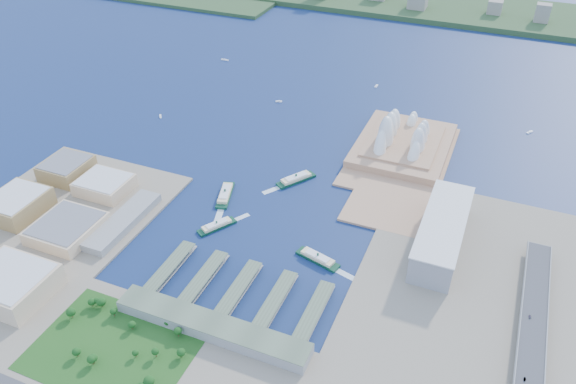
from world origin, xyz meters
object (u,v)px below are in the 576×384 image
at_px(toaster_building, 442,233).
at_px(ferry_b, 296,178).
at_px(ferry_a, 225,193).
at_px(ferry_c, 217,224).
at_px(ferry_d, 318,257).
at_px(opera_house, 405,130).
at_px(car_c, 530,316).
at_px(car_b, 525,379).

bearing_deg(toaster_building, ferry_b, 163.13).
bearing_deg(toaster_building, ferry_a, -178.52).
bearing_deg(ferry_c, ferry_d, -151.77).
distance_m(opera_house, car_c, 347.20).
bearing_deg(ferry_d, ferry_a, 81.09).
height_order(ferry_b, ferry_d, ferry_b).
bearing_deg(toaster_building, car_b, -58.83).
relative_size(opera_house, car_b, 42.95).
height_order(opera_house, ferry_c, opera_house).
height_order(ferry_a, car_c, car_c).
bearing_deg(car_c, ferry_d, -3.22).
height_order(ferry_a, ferry_c, ferry_a).
relative_size(ferry_a, car_c, 11.73).
distance_m(toaster_building, ferry_c, 264.49).
bearing_deg(opera_house, car_c, -56.58).
distance_m(ferry_a, car_c, 386.09).
xyz_separation_m(ferry_a, ferry_d, (154.04, -69.81, -0.47)).
distance_m(opera_house, ferry_c, 316.39).
distance_m(opera_house, ferry_d, 280.08).
bearing_deg(ferry_c, ferry_b, -79.38).
distance_m(ferry_d, car_c, 223.63).
height_order(toaster_building, ferry_d, toaster_building).
distance_m(ferry_a, car_b, 409.68).
height_order(opera_house, ferry_b, opera_house).
height_order(ferry_a, car_b, car_b).
bearing_deg(ferry_d, toaster_building, -42.30).
height_order(car_b, car_c, car_c).
bearing_deg(ferry_d, car_b, -96.51).
bearing_deg(opera_house, car_b, -62.50).
distance_m(ferry_b, ferry_d, 161.43).
bearing_deg(car_c, ferry_b, -26.38).
height_order(toaster_building, ferry_a, toaster_building).
relative_size(toaster_building, ferry_c, 3.15).
bearing_deg(ferry_c, toaster_building, -133.12).
bearing_deg(ferry_b, ferry_d, -25.83).
height_order(ferry_a, ferry_d, ferry_a).
xyz_separation_m(ferry_b, ferry_c, (-50.63, -130.56, -0.74)).
bearing_deg(ferry_a, car_c, -29.15).
height_order(ferry_d, car_c, car_c).
xyz_separation_m(ferry_b, car_b, (305.32, -228.91, 10.14)).
relative_size(opera_house, ferry_c, 3.66).
bearing_deg(opera_house, ferry_b, -129.63).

